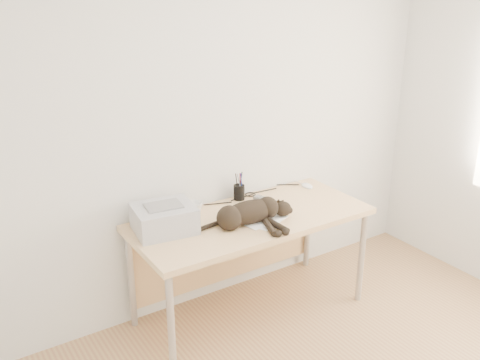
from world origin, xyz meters
TOP-DOWN VIEW (x-y plane):
  - wall_back at (0.00, 1.75)m, footprint 3.50×0.00m
  - desk at (0.00, 1.48)m, footprint 1.60×0.70m
  - printer at (-0.57, 1.51)m, footprint 0.40×0.35m
  - papers at (0.03, 1.30)m, footprint 0.34×0.28m
  - cat at (-0.09, 1.30)m, footprint 0.72×0.36m
  - mug at (-0.29, 1.62)m, footprint 0.12×0.12m
  - pen_cup at (0.09, 1.68)m, footprint 0.08×0.08m
  - remote_grey at (0.23, 1.54)m, footprint 0.10×0.20m
  - remote_black at (0.09, 1.47)m, footprint 0.06×0.19m
  - mouse at (0.65, 1.61)m, footprint 0.07×0.12m
  - cable_tangle at (0.00, 1.70)m, footprint 1.36×0.08m

SIDE VIEW (x-z plane):
  - desk at x=0.00m, z-range 0.24..0.98m
  - papers at x=0.03m, z-range 0.74..0.75m
  - cable_tangle at x=0.00m, z-range 0.74..0.75m
  - remote_black at x=0.09m, z-range 0.74..0.76m
  - remote_grey at x=0.23m, z-range 0.74..0.76m
  - mouse at x=0.65m, z-range 0.74..0.78m
  - mug at x=-0.29m, z-range 0.74..0.83m
  - pen_cup at x=0.09m, z-range 0.70..0.90m
  - cat at x=-0.09m, z-range 0.73..0.89m
  - printer at x=-0.57m, z-range 0.74..0.91m
  - wall_back at x=0.00m, z-range -0.45..3.05m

